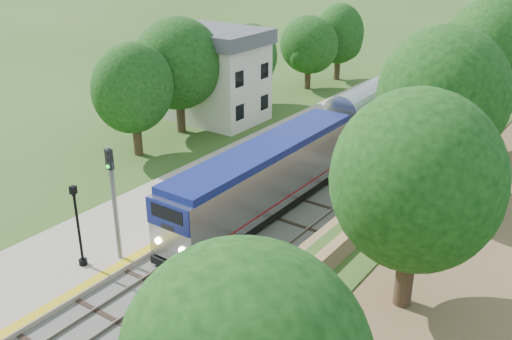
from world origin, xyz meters
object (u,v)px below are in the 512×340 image
Objects in this scene: train at (460,66)px; station_building at (215,74)px; lamppost_far at (79,231)px; signal_gantry at (488,43)px; signal_platform at (113,192)px; signal_farside at (417,142)px.

station_building is at bearing -119.61° from train.
train is at bearing 60.39° from station_building.
station_building is at bearing 113.68° from lamppost_far.
station_building is at bearing -123.38° from signal_gantry.
signal_platform is at bearing -93.59° from train.
station_building is 1.50× the size of signal_farside.
lamppost_far is (-6.35, -48.08, -2.51)m from signal_gantry.
signal_farside is at bearing -78.16° from train.
signal_platform reaches higher than train.
signal_platform reaches higher than signal_farside.
train is 47.87m from lamppost_far.
signal_platform is (11.10, -21.56, -0.00)m from station_building.
station_building reaches higher than signal_platform.
signal_gantry is 1.95× the size of lamppost_far.
signal_farside is (20.20, -4.94, -0.47)m from station_building.
lamppost_far reaches higher than train.
lamppost_far is at bearing -66.32° from station_building.
signal_gantry is 0.09× the size of train.
station_building is 0.09× the size of train.
lamppost_far is 20.79m from signal_farside.
station_building is 1.99× the size of lamppost_far.
station_building is 29.94m from signal_gantry.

